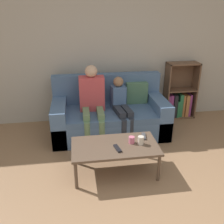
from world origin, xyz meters
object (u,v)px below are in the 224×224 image
at_px(bookshelf, 179,97).
at_px(person_adult, 92,98).
at_px(coffee_table, 115,148).
at_px(tv_remote_0, 117,148).
at_px(cup_near, 132,140).
at_px(cup_far, 141,140).
at_px(couch, 110,116).
at_px(tv_remote_1, 144,136).
at_px(person_child, 121,105).

distance_m(bookshelf, person_adult, 1.78).
relative_size(coffee_table, person_adult, 0.93).
bearing_deg(person_adult, tv_remote_0, -78.17).
bearing_deg(cup_near, cup_far, -22.67).
bearing_deg(tv_remote_0, bookshelf, 37.02).
height_order(bookshelf, person_adult, person_adult).
xyz_separation_m(couch, tv_remote_1, (0.32, -0.96, 0.10)).
distance_m(bookshelf, cup_near, 1.99).
bearing_deg(person_adult, coffee_table, -78.03).
height_order(couch, tv_remote_1, couch).
bearing_deg(bookshelf, coffee_table, -133.23).
xyz_separation_m(person_adult, person_child, (0.45, -0.06, -0.13)).
xyz_separation_m(bookshelf, cup_far, (-1.15, -1.59, 0.05)).
height_order(cup_far, tv_remote_0, cup_far).
xyz_separation_m(couch, coffee_table, (-0.09, -1.11, 0.06)).
relative_size(couch, coffee_table, 1.71).
distance_m(coffee_table, person_child, 1.01).
bearing_deg(tv_remote_1, cup_far, -105.46).
xyz_separation_m(person_child, cup_near, (-0.03, -0.93, -0.10)).
distance_m(coffee_table, person_adult, 1.08).
relative_size(couch, person_adult, 1.58).
bearing_deg(couch, person_adult, -162.19).
relative_size(coffee_table, person_child, 1.12).
xyz_separation_m(tv_remote_0, tv_remote_1, (0.39, 0.25, 0.00)).
bearing_deg(cup_near, person_child, 87.98).
xyz_separation_m(coffee_table, cup_near, (0.22, 0.03, 0.08)).
height_order(bookshelf, person_child, bookshelf).
bearing_deg(bookshelf, person_adult, -161.86).
bearing_deg(couch, person_child, -43.63).
bearing_deg(person_child, person_adult, 165.12).
xyz_separation_m(cup_near, cup_far, (0.11, -0.04, 0.01)).
relative_size(cup_far, tv_remote_1, 0.61).
bearing_deg(coffee_table, cup_far, -3.35).
bearing_deg(cup_near, tv_remote_0, -149.15).
xyz_separation_m(bookshelf, cup_near, (-1.26, -1.54, 0.04)).
distance_m(person_child, tv_remote_1, 0.83).
relative_size(couch, cup_far, 17.13).
relative_size(person_adult, cup_far, 10.81).
relative_size(bookshelf, coffee_table, 0.98).
xyz_separation_m(bookshelf, tv_remote_0, (-1.46, -1.66, 0.01)).
height_order(person_adult, tv_remote_1, person_adult).
height_order(person_child, cup_near, person_child).
relative_size(coffee_table, cup_far, 10.02).
distance_m(person_child, cup_near, 0.94).
xyz_separation_m(coffee_table, person_adult, (-0.20, 1.02, 0.31)).
relative_size(bookshelf, tv_remote_1, 5.95).
height_order(bookshelf, tv_remote_1, bookshelf).
relative_size(person_child, cup_near, 10.87).
relative_size(bookshelf, cup_far, 9.77).
height_order(person_child, tv_remote_0, person_child).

